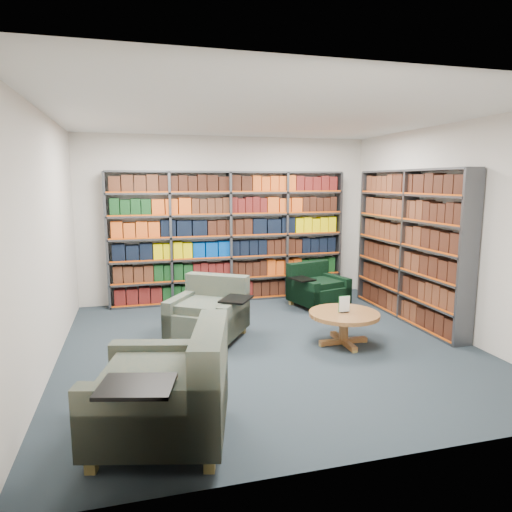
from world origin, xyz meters
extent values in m
cube|color=black|center=(0.00, 0.00, -0.01)|extent=(5.00, 5.00, 0.01)
cube|color=white|center=(0.00, 0.00, 2.80)|extent=(5.00, 5.00, 0.01)
cube|color=beige|center=(0.00, 2.50, 1.40)|extent=(5.00, 0.01, 2.80)
cube|color=beige|center=(0.00, -2.50, 1.40)|extent=(5.00, 0.01, 2.80)
cube|color=beige|center=(-2.50, 0.00, 1.40)|extent=(0.01, 5.00, 2.80)
cube|color=beige|center=(2.50, 0.00, 1.40)|extent=(0.01, 5.00, 2.80)
cube|color=#47494F|center=(0.00, 2.34, 1.10)|extent=(4.00, 0.28, 2.20)
cube|color=silver|center=(0.00, 2.47, 1.10)|extent=(4.00, 0.02, 2.20)
cube|color=#D84C0A|center=(0.00, 2.21, 1.10)|extent=(4.00, 0.01, 2.20)
cube|color=#511311|center=(0.00, 2.34, 0.18)|extent=(3.88, 0.21, 0.29)
cube|color=#492414|center=(0.00, 2.34, 0.54)|extent=(3.88, 0.21, 0.29)
cube|color=black|center=(0.00, 2.34, 0.91)|extent=(3.88, 0.21, 0.29)
cube|color=#DA4A13|center=(0.00, 2.34, 1.28)|extent=(3.88, 0.21, 0.29)
cube|color=#0E3413|center=(0.00, 2.34, 1.64)|extent=(3.88, 0.21, 0.29)
cube|color=#492414|center=(0.00, 2.34, 2.01)|extent=(3.88, 0.21, 0.29)
cube|color=#47494F|center=(2.34, 0.60, 1.10)|extent=(0.28, 2.50, 2.20)
cube|color=silver|center=(2.47, 0.60, 1.10)|extent=(0.02, 2.50, 2.20)
cube|color=#D84C0A|center=(2.21, 0.60, 1.10)|extent=(0.02, 2.50, 2.20)
cube|color=black|center=(2.34, 0.60, 0.18)|extent=(0.21, 2.38, 0.29)
cube|color=black|center=(2.34, 0.60, 0.54)|extent=(0.21, 2.38, 0.29)
cube|color=black|center=(2.34, 0.60, 0.91)|extent=(0.21, 2.38, 0.29)
cube|color=#492414|center=(2.34, 0.60, 1.28)|extent=(0.21, 2.38, 0.29)
cube|color=#492414|center=(2.34, 0.60, 1.64)|extent=(0.21, 2.38, 0.29)
cube|color=#492414|center=(2.34, 0.60, 2.01)|extent=(0.21, 2.38, 0.29)
cube|color=#062632|center=(-0.69, 0.45, 0.25)|extent=(1.21, 1.21, 0.31)
cube|color=#062632|center=(-0.51, 0.74, 0.45)|extent=(0.84, 0.64, 0.70)
cube|color=#062632|center=(-1.00, 0.65, 0.33)|extent=(0.59, 0.81, 0.47)
cube|color=#062632|center=(-0.38, 0.25, 0.33)|extent=(0.59, 0.81, 0.47)
cube|color=black|center=(-0.37, 0.19, 0.58)|extent=(0.51, 0.54, 0.02)
cube|color=olive|center=(-1.19, 0.35, 0.05)|extent=(0.09, 0.09, 0.10)
cube|color=olive|center=(-0.59, -0.04, 0.05)|extent=(0.09, 0.09, 0.10)
cube|color=olive|center=(-0.80, 0.95, 0.05)|extent=(0.09, 0.09, 0.10)
cube|color=olive|center=(-0.20, 0.56, 0.05)|extent=(0.09, 0.09, 0.10)
cube|color=black|center=(1.31, 1.54, 0.22)|extent=(0.95, 0.95, 0.27)
cube|color=black|center=(1.23, 1.83, 0.39)|extent=(0.79, 0.37, 0.62)
cube|color=black|center=(1.00, 1.45, 0.29)|extent=(0.32, 0.77, 0.41)
cube|color=black|center=(1.63, 1.63, 0.29)|extent=(0.32, 0.77, 0.41)
cube|color=black|center=(0.97, 1.40, 0.51)|extent=(0.38, 0.44, 0.02)
cube|color=olive|center=(1.09, 1.15, 0.04)|extent=(0.07, 0.07, 0.09)
cube|color=olive|center=(1.70, 1.32, 0.04)|extent=(0.07, 0.07, 0.09)
cube|color=olive|center=(0.92, 1.76, 0.04)|extent=(0.07, 0.07, 0.09)
cube|color=olive|center=(1.53, 1.93, 0.04)|extent=(0.07, 0.07, 0.09)
cube|color=#062632|center=(-1.43, -1.80, 0.29)|extent=(1.24, 1.24, 0.36)
cube|color=#062632|center=(-1.04, -1.90, 0.52)|extent=(0.47, 1.04, 0.81)
cube|color=#062632|center=(-1.32, -1.38, 0.38)|extent=(1.03, 0.40, 0.54)
cube|color=#062632|center=(-1.53, -2.22, 0.38)|extent=(1.03, 0.40, 0.54)
cube|color=black|center=(-1.60, -2.26, 0.68)|extent=(0.58, 0.49, 0.03)
cube|color=olive|center=(-1.73, -1.29, 0.06)|extent=(0.10, 0.10, 0.11)
cube|color=olive|center=(-1.93, -2.10, 0.06)|extent=(0.10, 0.10, 0.11)
cube|color=olive|center=(-0.92, -1.50, 0.06)|extent=(0.10, 0.10, 0.11)
cube|color=olive|center=(-1.12, -2.31, 0.06)|extent=(0.10, 0.10, 0.11)
cylinder|color=#9D6C3E|center=(0.94, -0.19, 0.39)|extent=(0.88, 0.88, 0.05)
cylinder|color=#9D6C3E|center=(0.94, -0.19, 0.20)|extent=(0.12, 0.12, 0.35)
cube|color=#9D6C3E|center=(0.94, -0.19, 0.04)|extent=(0.64, 0.08, 0.06)
cube|color=#9D6C3E|center=(0.94, -0.19, 0.04)|extent=(0.08, 0.64, 0.06)
cube|color=black|center=(0.94, -0.19, 0.42)|extent=(0.10, 0.05, 0.01)
cube|color=white|center=(0.94, -0.19, 0.52)|extent=(0.14, 0.01, 0.20)
cube|color=#145926|center=(0.94, -0.18, 0.52)|extent=(0.15, 0.00, 0.21)
camera|label=1|loc=(-1.57, -5.25, 2.04)|focal=32.00mm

